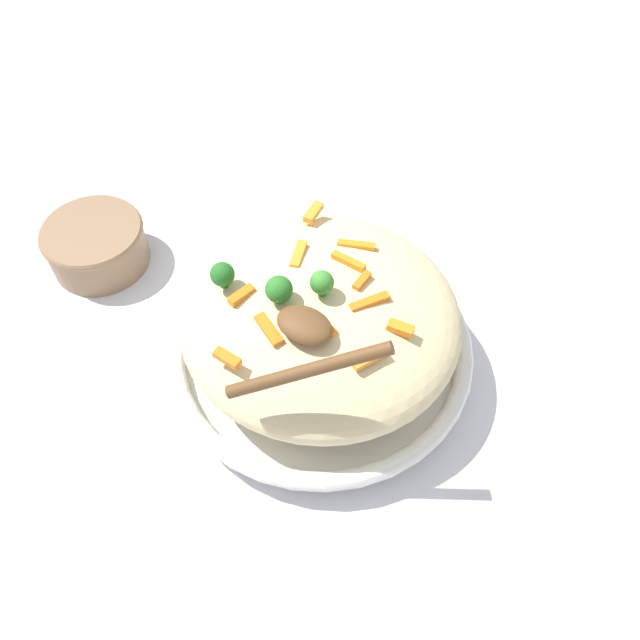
% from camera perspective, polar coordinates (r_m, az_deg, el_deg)
% --- Properties ---
extents(ground_plane, '(2.40, 2.40, 0.00)m').
position_cam_1_polar(ground_plane, '(0.74, -0.00, -3.80)').
color(ground_plane, silver).
extents(serving_bowl, '(0.34, 0.34, 0.04)m').
position_cam_1_polar(serving_bowl, '(0.72, -0.00, -2.75)').
color(serving_bowl, white).
rests_on(serving_bowl, ground_plane).
extents(pasta_mound, '(0.30, 0.29, 0.10)m').
position_cam_1_polar(pasta_mound, '(0.67, -0.00, 0.27)').
color(pasta_mound, beige).
rests_on(pasta_mound, serving_bowl).
extents(carrot_piece_0, '(0.04, 0.01, 0.01)m').
position_cam_1_polar(carrot_piece_0, '(0.65, 2.57, 5.26)').
color(carrot_piece_0, orange).
rests_on(carrot_piece_0, pasta_mound).
extents(carrot_piece_1, '(0.02, 0.04, 0.01)m').
position_cam_1_polar(carrot_piece_1, '(0.58, 4.47, -3.42)').
color(carrot_piece_1, orange).
rests_on(carrot_piece_1, pasta_mound).
extents(carrot_piece_2, '(0.03, 0.04, 0.01)m').
position_cam_1_polar(carrot_piece_2, '(0.62, 4.46, 1.61)').
color(carrot_piece_2, orange).
rests_on(carrot_piece_2, pasta_mound).
extents(carrot_piece_3, '(0.03, 0.01, 0.01)m').
position_cam_1_polar(carrot_piece_3, '(0.60, 0.39, -0.56)').
color(carrot_piece_3, orange).
rests_on(carrot_piece_3, pasta_mound).
extents(carrot_piece_4, '(0.04, 0.03, 0.01)m').
position_cam_1_polar(carrot_piece_4, '(0.60, -4.64, -0.83)').
color(carrot_piece_4, orange).
rests_on(carrot_piece_4, pasta_mound).
extents(carrot_piece_5, '(0.01, 0.03, 0.01)m').
position_cam_1_polar(carrot_piece_5, '(0.71, -0.60, 9.65)').
color(carrot_piece_5, orange).
rests_on(carrot_piece_5, pasta_mound).
extents(carrot_piece_6, '(0.02, 0.04, 0.01)m').
position_cam_1_polar(carrot_piece_6, '(0.66, -1.94, 5.91)').
color(carrot_piece_6, orange).
rests_on(carrot_piece_6, pasta_mound).
extents(carrot_piece_7, '(0.02, 0.03, 0.01)m').
position_cam_1_polar(carrot_piece_7, '(0.63, -7.06, 2.24)').
color(carrot_piece_7, orange).
rests_on(carrot_piece_7, pasta_mound).
extents(carrot_piece_8, '(0.04, 0.02, 0.01)m').
position_cam_1_polar(carrot_piece_8, '(0.67, 3.37, 6.69)').
color(carrot_piece_8, orange).
rests_on(carrot_piece_8, pasta_mound).
extents(carrot_piece_9, '(0.03, 0.01, 0.01)m').
position_cam_1_polar(carrot_piece_9, '(0.61, 7.29, -0.64)').
color(carrot_piece_9, orange).
rests_on(carrot_piece_9, pasta_mound).
extents(carrot_piece_10, '(0.01, 0.03, 0.01)m').
position_cam_1_polar(carrot_piece_10, '(0.63, 3.77, 3.50)').
color(carrot_piece_10, orange).
rests_on(carrot_piece_10, pasta_mound).
extents(carrot_piece_11, '(0.03, 0.01, 0.01)m').
position_cam_1_polar(carrot_piece_11, '(0.59, -8.33, -3.39)').
color(carrot_piece_11, orange).
rests_on(carrot_piece_11, pasta_mound).
extents(broccoli_floret_0, '(0.02, 0.02, 0.03)m').
position_cam_1_polar(broccoli_floret_0, '(0.61, 0.17, 3.36)').
color(broccoli_floret_0, '#377928').
rests_on(broccoli_floret_0, pasta_mound).
extents(broccoli_floret_1, '(0.02, 0.02, 0.03)m').
position_cam_1_polar(broccoli_floret_1, '(0.63, -8.75, 4.05)').
color(broccoli_floret_1, '#205B1C').
rests_on(broccoli_floret_1, pasta_mound).
extents(broccoli_floret_2, '(0.03, 0.03, 0.03)m').
position_cam_1_polar(broccoli_floret_2, '(0.61, -3.71, 2.74)').
color(broccoli_floret_2, '#296820').
rests_on(broccoli_floret_2, pasta_mound).
extents(serving_spoon, '(0.13, 0.12, 0.07)m').
position_cam_1_polar(serving_spoon, '(0.57, -1.32, -1.76)').
color(serving_spoon, brown).
rests_on(serving_spoon, pasta_mound).
extents(companion_bowl, '(0.13, 0.13, 0.06)m').
position_cam_1_polar(companion_bowl, '(0.86, -19.47, 6.50)').
color(companion_bowl, '#8C6B4C').
rests_on(companion_bowl, ground_plane).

